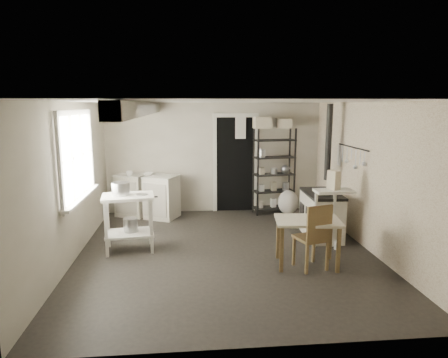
{
  "coord_description": "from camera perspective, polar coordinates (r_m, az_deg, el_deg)",
  "views": [
    {
      "loc": [
        -0.58,
        -5.86,
        2.25
      ],
      "look_at": [
        0.0,
        0.3,
        1.1
      ],
      "focal_mm": 32.0,
      "sensor_mm": 36.0,
      "label": 1
    }
  ],
  "objects": [
    {
      "name": "floor",
      "position": [
        6.3,
        0.26,
        -10.38
      ],
      "size": [
        5.0,
        5.0,
        0.0
      ],
      "primitive_type": "plane",
      "color": "black",
      "rests_on": "ground"
    },
    {
      "name": "ceiling",
      "position": [
        5.89,
        0.28,
        11.02
      ],
      "size": [
        5.0,
        5.0,
        0.0
      ],
      "primitive_type": "plane",
      "rotation": [
        3.14,
        0.0,
        0.0
      ],
      "color": "beige",
      "rests_on": "wall_back"
    },
    {
      "name": "wall_back",
      "position": [
        8.45,
        -1.41,
        3.04
      ],
      "size": [
        4.5,
        0.02,
        2.3
      ],
      "primitive_type": "cube",
      "color": "#B6AE9B",
      "rests_on": "ground"
    },
    {
      "name": "wall_front",
      "position": [
        3.58,
        4.27,
        -7.36
      ],
      "size": [
        4.5,
        0.02,
        2.3
      ],
      "primitive_type": "cube",
      "color": "#B6AE9B",
      "rests_on": "ground"
    },
    {
      "name": "wall_left",
      "position": [
        6.19,
        -20.93,
        -0.41
      ],
      "size": [
        0.02,
        5.0,
        2.3
      ],
      "primitive_type": "cube",
      "color": "#B6AE9B",
      "rests_on": "ground"
    },
    {
      "name": "wall_right",
      "position": [
        6.6,
        20.1,
        0.29
      ],
      "size": [
        0.02,
        5.0,
        2.3
      ],
      "primitive_type": "cube",
      "color": "#B6AE9B",
      "rests_on": "ground"
    },
    {
      "name": "window",
      "position": [
        6.32,
        -20.4,
        3.06
      ],
      "size": [
        0.12,
        1.76,
        1.28
      ],
      "primitive_type": null,
      "color": "beige",
      "rests_on": "wall_left"
    },
    {
      "name": "doorway",
      "position": [
        8.49,
        1.64,
        2.05
      ],
      "size": [
        0.96,
        0.1,
        2.08
      ],
      "primitive_type": null,
      "color": "beige",
      "rests_on": "ground"
    },
    {
      "name": "ceiling_beam",
      "position": [
        5.89,
        -11.59,
        9.83
      ],
      "size": [
        0.18,
        5.0,
        0.18
      ],
      "primitive_type": null,
      "color": "beige",
      "rests_on": "ceiling"
    },
    {
      "name": "wallpaper_panel",
      "position": [
        6.6,
        20.02,
        0.29
      ],
      "size": [
        0.01,
        5.0,
        2.3
      ],
      "primitive_type": null,
      "color": "beige",
      "rests_on": "wall_right"
    },
    {
      "name": "utensil_rail",
      "position": [
        7.06,
        17.79,
        4.34
      ],
      "size": [
        0.06,
        1.2,
        0.44
      ],
      "primitive_type": null,
      "color": "#A6A6A8",
      "rests_on": "wall_right"
    },
    {
      "name": "prep_table",
      "position": [
        6.43,
        -13.39,
        -6.49
      ],
      "size": [
        0.84,
        0.65,
        0.89
      ],
      "primitive_type": null,
      "rotation": [
        0.0,
        0.0,
        0.13
      ],
      "color": "beige",
      "rests_on": "ground"
    },
    {
      "name": "stockpot",
      "position": [
        6.32,
        -14.51,
        -1.77
      ],
      "size": [
        0.3,
        0.3,
        0.29
      ],
      "primitive_type": "cylinder",
      "rotation": [
        0.0,
        0.0,
        -0.1
      ],
      "color": "#A6A6A8",
      "rests_on": "prep_table"
    },
    {
      "name": "saucepan",
      "position": [
        6.29,
        -11.63,
        -2.54
      ],
      "size": [
        0.23,
        0.23,
        0.1
      ],
      "primitive_type": "cylinder",
      "rotation": [
        0.0,
        0.0,
        -0.3
      ],
      "color": "#A6A6A8",
      "rests_on": "prep_table"
    },
    {
      "name": "bucket",
      "position": [
        6.46,
        -13.19,
        -6.52
      ],
      "size": [
        0.25,
        0.25,
        0.24
      ],
      "primitive_type": "cylinder",
      "rotation": [
        0.0,
        0.0,
        0.15
      ],
      "color": "#A6A6A8",
      "rests_on": "prep_table"
    },
    {
      "name": "base_cabinets",
      "position": [
        8.28,
        -10.9,
        -2.16
      ],
      "size": [
        1.43,
        1.05,
        0.86
      ],
      "primitive_type": null,
      "rotation": [
        0.0,
        0.0,
        -0.42
      ],
      "color": "beige",
      "rests_on": "ground"
    },
    {
      "name": "mixing_bowl",
      "position": [
        8.15,
        -10.74,
        1.19
      ],
      "size": [
        0.31,
        0.31,
        0.07
      ],
      "primitive_type": "imported",
      "rotation": [
        0.0,
        0.0,
        -0.13
      ],
      "color": "white",
      "rests_on": "base_cabinets"
    },
    {
      "name": "counter_cup",
      "position": [
        8.13,
        -13.38,
        1.18
      ],
      "size": [
        0.14,
        0.14,
        0.1
      ],
      "primitive_type": "imported",
      "rotation": [
        0.0,
        0.0,
        0.08
      ],
      "color": "white",
      "rests_on": "base_cabinets"
    },
    {
      "name": "shelf_rack",
      "position": [
        8.37,
        7.16,
        1.5
      ],
      "size": [
        0.88,
        0.45,
        1.78
      ],
      "primitive_type": null,
      "rotation": [
        0.0,
        0.0,
        0.15
      ],
      "color": "black",
      "rests_on": "ground"
    },
    {
      "name": "shelf_jar",
      "position": [
        8.26,
        5.2,
        4.34
      ],
      "size": [
        0.1,
        0.1,
        0.19
      ],
      "primitive_type": "imported",
      "rotation": [
        0.0,
        0.0,
        0.2
      ],
      "color": "white",
      "rests_on": "shelf_rack"
    },
    {
      "name": "storage_box_a",
      "position": [
        8.18,
        5.51,
        8.79
      ],
      "size": [
        0.35,
        0.31,
        0.23
      ],
      "primitive_type": "cube",
      "rotation": [
        0.0,
        0.0,
        0.05
      ],
      "color": "beige",
      "rests_on": "shelf_rack"
    },
    {
      "name": "storage_box_b",
      "position": [
        8.35,
        8.57,
        8.62
      ],
      "size": [
        0.34,
        0.32,
        0.2
      ],
      "primitive_type": "cube",
      "rotation": [
        0.0,
        0.0,
        -0.13
      ],
      "color": "beige",
      "rests_on": "shelf_rack"
    },
    {
      "name": "stove",
      "position": [
        7.08,
        13.75,
        -4.59
      ],
      "size": [
        0.59,
        1.01,
        0.78
      ],
      "primitive_type": null,
      "rotation": [
        0.0,
        0.0,
        -0.04
      ],
      "color": "beige",
      "rests_on": "ground"
    },
    {
      "name": "stovepipe",
      "position": [
        7.43,
        14.7,
        5.09
      ],
      "size": [
        0.14,
        0.14,
        1.42
      ],
      "primitive_type": null,
      "rotation": [
        0.0,
        0.0,
        -0.3
      ],
      "color": "black",
      "rests_on": "stove"
    },
    {
      "name": "side_ledge",
      "position": [
        6.64,
        15.23,
        -5.75
      ],
      "size": [
        0.61,
        0.33,
        0.93
      ],
      "primitive_type": null,
      "rotation": [
        0.0,
        0.0,
        0.01
      ],
      "color": "beige",
      "rests_on": "ground"
    },
    {
      "name": "oats_box",
      "position": [
        6.55,
        15.39,
        -0.76
      ],
      "size": [
        0.18,
        0.23,
        0.3
      ],
      "primitive_type": "cube",
      "rotation": [
        0.0,
        0.0,
        0.32
      ],
      "color": "beige",
      "rests_on": "side_ledge"
    },
    {
      "name": "work_table",
      "position": [
        5.81,
        11.78,
        -8.46
      ],
      "size": [
        0.96,
        0.73,
        0.67
      ],
      "primitive_type": null,
      "rotation": [
        0.0,
        0.0,
        -0.13
      ],
      "color": "beige",
      "rests_on": "ground"
    },
    {
      "name": "table_cup",
      "position": [
        5.72,
        14.2,
        -4.42
      ],
      "size": [
        0.1,
        0.1,
        0.09
      ],
      "primitive_type": "imported",
      "rotation": [
        0.0,
        0.0,
        0.04
      ],
      "color": "white",
      "rests_on": "work_table"
    },
    {
      "name": "chair",
      "position": [
        5.7,
        12.33,
        -7.77
      ],
      "size": [
        0.49,
        0.5,
        0.94
      ],
      "primitive_type": null,
      "rotation": [
        0.0,
        0.0,
        0.28
      ],
      "color": "brown",
      "rests_on": "ground"
    },
    {
      "name": "flour_sack",
      "position": [
        8.43,
        9.15,
        -3.41
      ],
      "size": [
        0.5,
        0.46,
        0.51
      ],
      "primitive_type": "ellipsoid",
      "rotation": [
        0.0,
        0.0,
        0.25
      ],
      "color": "beige",
      "rests_on": "ground"
    },
    {
      "name": "floor_crock",
      "position": [
        6.64,
        15.91,
        -9.0
      ],
      "size": [
        0.12,
        0.12,
        0.13
      ],
      "primitive_type": "cylinder",
      "rotation": [
        0.0,
        0.0,
        -0.1
      ],
      "color": "white",
      "rests_on": "ground"
    }
  ]
}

